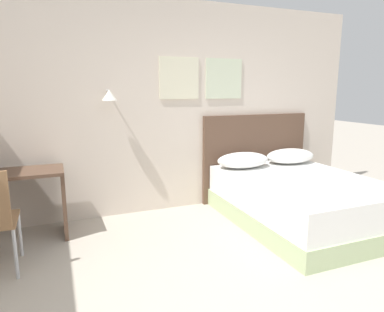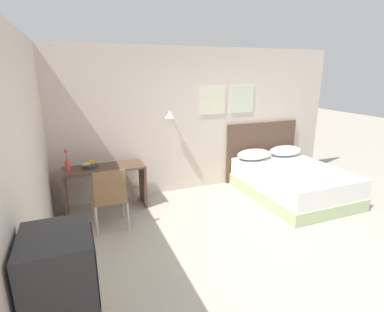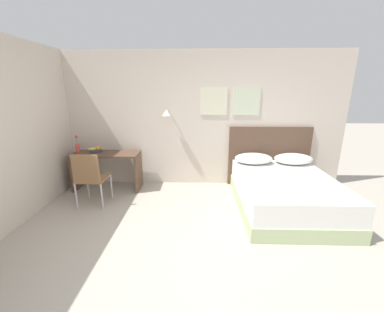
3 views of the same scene
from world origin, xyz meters
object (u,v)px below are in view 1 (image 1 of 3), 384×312
(pillow_left, at_px, (243,160))
(folded_towel_near_foot, at_px, (319,182))
(headboard, at_px, (255,157))
(pillow_right, at_px, (290,156))
(bed, at_px, (301,200))

(pillow_left, distance_m, folded_towel_near_foot, 1.09)
(pillow_left, xyz_separation_m, folded_towel_near_foot, (0.34, -1.03, -0.07))
(headboard, relative_size, pillow_right, 2.28)
(bed, xyz_separation_m, pillow_left, (-0.38, 0.73, 0.38))
(pillow_right, bearing_deg, pillow_left, 180.00)
(pillow_left, height_order, folded_towel_near_foot, pillow_left)
(pillow_right, bearing_deg, headboard, 141.49)
(headboard, distance_m, pillow_left, 0.48)
(headboard, height_order, folded_towel_near_foot, headboard)
(headboard, distance_m, pillow_right, 0.48)
(folded_towel_near_foot, bearing_deg, pillow_right, 68.12)
(bed, relative_size, headboard, 1.22)
(headboard, xyz_separation_m, pillow_left, (-0.38, -0.30, 0.04))
(bed, relative_size, folded_towel_near_foot, 6.11)
(bed, bearing_deg, headboard, 90.00)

